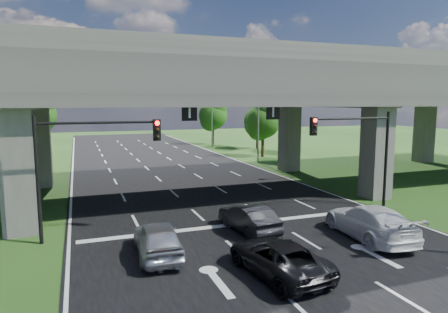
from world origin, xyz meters
TOP-DOWN VIEW (x-y plane):
  - ground at (0.00, 0.00)m, footprint 160.00×160.00m
  - road at (0.00, 10.00)m, footprint 18.00×120.00m
  - overpass at (0.00, 12.00)m, footprint 80.00×15.00m
  - signal_right at (7.82, 3.94)m, footprint 5.76×0.54m
  - signal_left at (-7.82, 3.94)m, footprint 5.76×0.54m
  - streetlight_far at (10.10, 24.00)m, footprint 3.38×0.25m
  - streetlight_beyond at (10.10, 40.00)m, footprint 3.38×0.25m
  - tree_left_near at (-13.95, 26.00)m, footprint 4.50×4.50m
  - tree_left_far at (-12.95, 42.00)m, footprint 4.80×4.80m
  - tree_right_near at (13.05, 28.00)m, footprint 4.20×4.20m
  - tree_right_mid at (16.05, 36.00)m, footprint 3.91×3.90m
  - tree_right_far at (12.05, 44.00)m, footprint 4.50×4.50m
  - car_silver at (-5.19, 0.52)m, footprint 2.00×4.52m
  - car_dark at (-0.22, 2.23)m, footprint 1.90×4.34m
  - car_white at (4.86, -0.73)m, footprint 2.79×5.74m
  - car_trailing at (-1.25, -2.90)m, footprint 2.79×5.04m

SIDE VIEW (x-z plane):
  - ground at x=0.00m, z-range 0.00..0.00m
  - road at x=0.00m, z-range 0.00..0.03m
  - car_trailing at x=-1.25m, z-range 0.03..1.37m
  - car_dark at x=-0.22m, z-range 0.03..1.42m
  - car_silver at x=-5.19m, z-range 0.03..1.54m
  - car_white at x=4.86m, z-range 0.03..1.64m
  - tree_right_mid at x=16.05m, z-range 0.79..7.55m
  - signal_right at x=7.82m, z-range 1.19..7.19m
  - signal_left at x=-7.82m, z-range 1.19..7.19m
  - tree_right_near at x=13.05m, z-range 0.86..8.14m
  - tree_left_near at x=-13.95m, z-range 0.92..8.72m
  - tree_right_far at x=12.05m, z-range 0.92..8.72m
  - tree_left_far at x=-12.95m, z-range 0.98..9.30m
  - streetlight_far at x=10.10m, z-range 0.85..10.85m
  - streetlight_beyond at x=10.10m, z-range 0.85..10.85m
  - overpass at x=0.00m, z-range 2.92..12.92m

